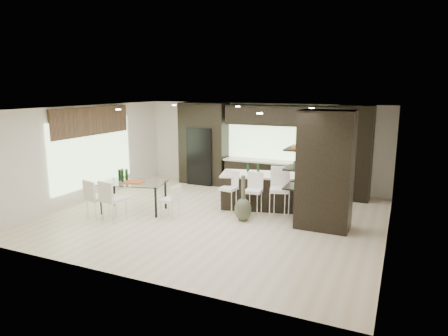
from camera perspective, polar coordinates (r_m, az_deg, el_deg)
The scene contains 22 objects.
ground at distance 10.04m, azimuth -1.42°, elevation -7.07°, with size 8.00×8.00×0.00m, color beige.
back_wall at distance 12.89m, azimuth 5.32°, elevation 3.21°, with size 8.00×0.02×2.70m, color silver.
left_wall at distance 11.97m, azimuth -18.99°, elevation 1.99°, with size 0.02×7.00×2.70m, color silver.
right_wall at distance 8.77m, azimuth 22.81°, elevation -1.57°, with size 0.02×7.00×2.70m, color silver.
ceiling at distance 9.53m, azimuth -1.50°, elevation 8.51°, with size 8.00×7.00×0.02m, color white.
window_left at distance 12.08m, azimuth -18.21°, elevation 2.13°, with size 0.04×3.20×1.90m, color #B2D199.
window_back at distance 12.65m, azimuth 7.86°, elevation 3.91°, with size 3.40×0.04×1.20m, color #B2D199.
stone_accent at distance 11.96m, azimuth -18.37°, elevation 6.37°, with size 0.08×3.00×0.80m, color brown.
ceiling_spots at distance 9.76m, azimuth -0.86°, elevation 8.46°, with size 4.00×3.00×0.02m, color white.
back_cabinetry at distance 12.43m, azimuth 7.01°, elevation 2.86°, with size 6.80×0.68×2.70m, color black.
refrigerator at distance 13.35m, azimuth -2.98°, elevation 1.79°, with size 0.90×0.68×1.90m, color black.
partition_column at distance 9.29m, azimuth 14.26°, elevation -0.33°, with size 1.20×0.80×2.70m, color black.
kitchen_island at distance 10.76m, azimuth 5.66°, elevation -3.27°, with size 2.23×0.96×0.93m, color black.
stool_left at distance 10.30m, azimuth 0.64°, elevation -4.02°, with size 0.39×0.39×0.88m, color white.
stool_mid at distance 10.05m, azimuth 4.22°, elevation -4.41°, with size 0.39×0.39×0.89m, color white.
stool_right at distance 9.80m, azimuth 7.94°, elevation -4.44°, with size 0.46×0.46×1.05m, color white.
bench at distance 10.98m, azimuth 6.66°, elevation -4.13°, with size 1.32×0.51×0.51m, color black.
floor_vase at distance 9.66m, azimuth 2.75°, elevation -4.34°, with size 0.41×0.41×1.12m, color #424935, non-canonical shape.
dining_table at distance 10.66m, azimuth -12.74°, elevation -4.05°, with size 1.62×0.91×0.78m, color white.
chair_near at distance 10.06m, azimuth -15.45°, elevation -4.70°, with size 0.50×0.50×0.93m, color white.
chair_far at distance 10.39m, azimuth -17.58°, elevation -4.40°, with size 0.48×0.48×0.90m, color white.
chair_end at distance 10.06m, azimuth -7.73°, elevation -4.88°, with size 0.41×0.41×0.75m, color white.
Camera 1 is at (4.15, -8.57, 3.19)m, focal length 32.00 mm.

